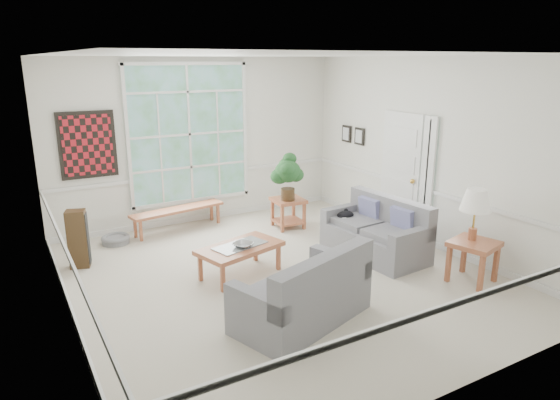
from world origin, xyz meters
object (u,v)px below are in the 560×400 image
object	(u,v)px
loveseat_right	(375,228)
coffee_table	(240,260)
end_table	(288,213)
side_table	(472,262)
loveseat_front	(302,285)

from	to	relation	value
loveseat_right	coffee_table	distance (m)	2.17
end_table	side_table	size ratio (longest dim) A/B	0.93
side_table	end_table	bearing A→B (deg)	107.19
loveseat_right	coffee_table	size ratio (longest dim) A/B	1.40
loveseat_right	end_table	bearing A→B (deg)	100.35
coffee_table	loveseat_front	bearing A→B (deg)	-102.53
side_table	loveseat_right	bearing A→B (deg)	110.11
coffee_table	side_table	world-z (taller)	side_table
end_table	loveseat_right	bearing A→B (deg)	-75.16
loveseat_right	loveseat_front	size ratio (longest dim) A/B	1.00
end_table	coffee_table	bearing A→B (deg)	-138.57
loveseat_right	loveseat_front	bearing A→B (deg)	-155.29
loveseat_right	side_table	size ratio (longest dim) A/B	2.82
end_table	side_table	bearing A→B (deg)	-72.81
coffee_table	end_table	size ratio (longest dim) A/B	2.18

